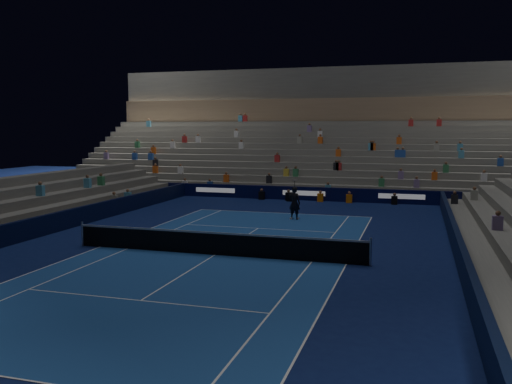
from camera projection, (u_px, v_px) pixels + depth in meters
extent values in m
plane|color=#0C1748|center=(215.00, 255.00, 22.80)|extent=(90.00, 90.00, 0.00)
cube|color=navy|center=(215.00, 255.00, 22.80)|extent=(10.97, 23.77, 0.01)
cube|color=black|center=(304.00, 194.00, 40.36)|extent=(44.00, 0.25, 1.00)
cube|color=black|center=(462.00, 259.00, 19.99)|extent=(0.25, 37.00, 1.00)
cube|color=black|center=(22.00, 231.00, 25.50)|extent=(0.25, 37.00, 1.00)
cube|color=slate|center=(307.00, 195.00, 41.34)|extent=(44.00, 1.00, 0.50)
cube|color=slate|center=(309.00, 191.00, 42.26)|extent=(44.00, 1.00, 1.00)
cube|color=slate|center=(312.00, 186.00, 43.18)|extent=(44.00, 1.00, 1.50)
cube|color=slate|center=(314.00, 182.00, 44.11)|extent=(44.00, 1.00, 2.00)
cube|color=slate|center=(316.00, 178.00, 45.03)|extent=(44.00, 1.00, 2.50)
cube|color=slate|center=(319.00, 174.00, 45.95)|extent=(44.00, 1.00, 3.00)
cube|color=slate|center=(321.00, 170.00, 46.88)|extent=(44.00, 1.00, 3.50)
cube|color=slate|center=(323.00, 166.00, 47.80)|extent=(44.00, 1.00, 4.00)
cube|color=slate|center=(325.00, 163.00, 48.72)|extent=(44.00, 1.00, 4.50)
cube|color=slate|center=(326.00, 159.00, 49.65)|extent=(44.00, 1.00, 5.00)
cube|color=slate|center=(328.00, 156.00, 50.57)|extent=(44.00, 1.00, 5.50)
cube|color=slate|center=(330.00, 153.00, 51.49)|extent=(44.00, 1.00, 6.00)
cube|color=#80684F|center=(332.00, 110.00, 52.07)|extent=(44.00, 0.60, 2.20)
cube|color=#4D4D4B|center=(335.00, 83.00, 53.10)|extent=(44.00, 2.40, 3.00)
cube|color=slate|center=(485.00, 267.00, 19.79)|extent=(1.00, 37.00, 0.50)
cube|color=#61615C|center=(8.00, 235.00, 25.76)|extent=(1.00, 37.00, 0.50)
cylinder|color=#B2B2B7|center=(82.00, 234.00, 24.56)|extent=(0.10, 0.10, 1.10)
cylinder|color=#B2B2B7|center=(371.00, 252.00, 20.92)|extent=(0.10, 0.10, 1.10)
cube|color=black|center=(215.00, 244.00, 22.75)|extent=(12.80, 0.03, 0.90)
cube|color=white|center=(215.00, 233.00, 22.70)|extent=(12.80, 0.04, 0.08)
imported|color=black|center=(294.00, 203.00, 31.73)|extent=(0.78, 0.59, 1.93)
cube|color=black|center=(290.00, 197.00, 39.90)|extent=(0.50, 0.60, 0.63)
cylinder|color=black|center=(289.00, 195.00, 39.44)|extent=(0.18, 0.36, 0.16)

